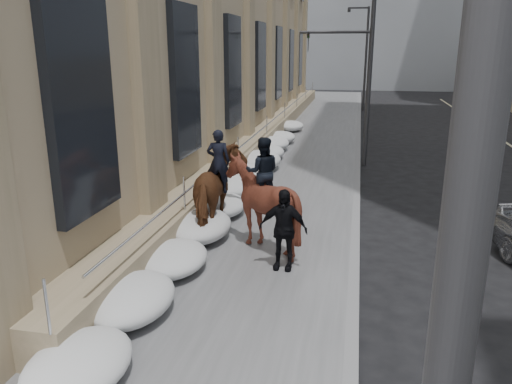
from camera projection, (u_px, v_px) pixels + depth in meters
ground at (207, 329)px, 9.20m from camera, size 140.00×140.00×0.00m
sidewalk at (285, 185)px, 18.59m from camera, size 5.00×80.00×0.12m
curb at (357, 189)px, 18.09m from camera, size 0.24×80.00×0.12m
bg_building_far at (306, 12)px, 75.28m from camera, size 24.00×12.00×20.00m
streetlight_near at (424, 173)px, 1.75m from camera, size 1.71×0.24×8.00m
streetlight_mid at (367, 58)px, 20.57m from camera, size 1.71×0.24×8.00m
streetlight_far at (364, 52)px, 39.38m from camera, size 1.71×0.24×8.00m
traffic_signal at (353, 65)px, 28.38m from camera, size 4.10×0.22×6.00m
snow_bank at (236, 185)px, 16.97m from camera, size 1.70×18.10×0.76m
mounted_horse_left at (220, 190)px, 13.40m from camera, size 1.52×2.82×2.80m
mounted_horse_right at (262, 201)px, 12.33m from camera, size 2.24×2.42×2.80m
pedestrian at (283, 229)px, 11.20m from camera, size 1.13×0.52×1.89m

